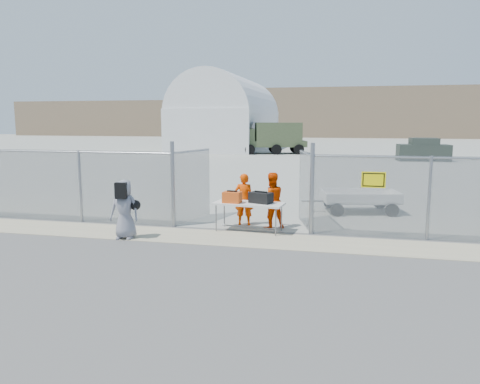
% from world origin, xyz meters
% --- Properties ---
extents(ground, '(160.00, 160.00, 0.00)m').
position_xyz_m(ground, '(0.00, 0.00, 0.00)').
color(ground, '#565555').
extents(tarmac_inside, '(160.00, 80.00, 0.01)m').
position_xyz_m(tarmac_inside, '(0.00, 42.00, 0.01)').
color(tarmac_inside, '#999A8E').
rests_on(tarmac_inside, ground).
extents(dirt_strip, '(44.00, 1.60, 0.01)m').
position_xyz_m(dirt_strip, '(0.00, 1.00, 0.01)').
color(dirt_strip, '#B5AB89').
rests_on(dirt_strip, ground).
extents(distant_hills, '(140.00, 6.00, 9.00)m').
position_xyz_m(distant_hills, '(5.00, 78.00, 4.50)').
color(distant_hills, '#7F684F').
rests_on(distant_hills, ground).
extents(chain_link_fence, '(40.00, 0.20, 2.20)m').
position_xyz_m(chain_link_fence, '(0.00, 2.00, 1.10)').
color(chain_link_fence, gray).
rests_on(chain_link_fence, ground).
extents(quonset_hangar, '(9.00, 18.00, 8.00)m').
position_xyz_m(quonset_hangar, '(-10.00, 40.00, 4.00)').
color(quonset_hangar, silver).
rests_on(quonset_hangar, ground).
extents(folding_table, '(2.01, 1.01, 0.82)m').
position_xyz_m(folding_table, '(0.28, 1.91, 0.41)').
color(folding_table, silver).
rests_on(folding_table, ground).
extents(orange_bag, '(0.52, 0.37, 0.31)m').
position_xyz_m(orange_bag, '(-0.18, 1.79, 0.98)').
color(orange_bag, '#EA5518').
rests_on(orange_bag, folding_table).
extents(black_duffel, '(0.70, 0.55, 0.30)m').
position_xyz_m(black_duffel, '(0.61, 1.93, 0.97)').
color(black_duffel, black).
rests_on(black_duffel, folding_table).
extents(security_worker_left, '(0.59, 0.41, 1.55)m').
position_xyz_m(security_worker_left, '(-0.03, 2.67, 0.78)').
color(security_worker_left, '#E43D00').
rests_on(security_worker_left, ground).
extents(security_worker_right, '(0.99, 0.91, 1.63)m').
position_xyz_m(security_worker_right, '(0.82, 2.45, 0.81)').
color(security_worker_right, '#E43D00').
rests_on(security_worker_right, ground).
extents(visitor, '(0.80, 0.55, 1.57)m').
position_xyz_m(visitor, '(-2.74, 0.40, 0.79)').
color(visitor, gray).
rests_on(visitor, ground).
extents(utility_trailer, '(3.51, 2.29, 0.78)m').
position_xyz_m(utility_trailer, '(3.37, 5.42, 0.39)').
color(utility_trailer, silver).
rests_on(utility_trailer, ground).
extents(military_truck, '(6.47, 3.80, 2.90)m').
position_xyz_m(military_truck, '(-3.90, 32.84, 1.45)').
color(military_truck, '#465432').
rests_on(military_truck, ground).
extents(parked_vehicle_near, '(3.93, 1.99, 1.73)m').
position_xyz_m(parked_vehicle_near, '(8.61, 27.59, 0.86)').
color(parked_vehicle_near, '#2B332D').
rests_on(parked_vehicle_near, ground).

